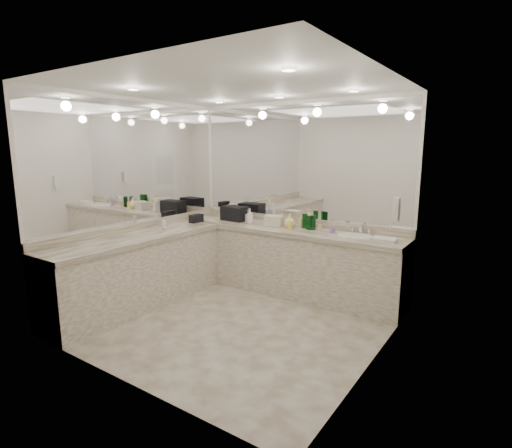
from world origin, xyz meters
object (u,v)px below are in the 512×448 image
Objects in this scene: cream_cosmetic_case at (274,221)px; soap_bottle_a at (250,216)px; wall_phone at (396,209)px; sink at (355,237)px; black_toiletry_bag at (235,213)px; hand_towel at (385,240)px; soap_bottle_b at (249,216)px; soap_bottle_c at (290,221)px.

cream_cosmetic_case is 1.12× the size of soap_bottle_a.
wall_phone is at bearing -12.35° from soap_bottle_a.
black_toiletry_bag is at bearing 178.16° from sink.
cream_cosmetic_case is (-1.17, 0.01, 0.08)m from sink.
soap_bottle_b is at bearing 177.53° from hand_towel.
wall_phone reaches higher than soap_bottle_c.
soap_bottle_b is (-2.20, 0.51, -0.36)m from wall_phone.
sink is 2.02× the size of soap_bottle_a.
soap_bottle_c is at bearing 176.07° from hand_towel.
sink is 1.17m from cream_cosmetic_case.
black_toiletry_bag is at bearing 167.35° from wall_phone.
wall_phone is 1.89m from cream_cosmetic_case.
soap_bottle_c reaches higher than cream_cosmetic_case.
soap_bottle_c is at bearing 0.40° from soap_bottle_b.
black_toiletry_bag reaches higher than soap_bottle_b.
sink is 0.39m from hand_towel.
cream_cosmetic_case is at bearing -4.34° from black_toiletry_bag.
soap_bottle_a reaches higher than hand_towel.
cream_cosmetic_case is 0.91× the size of hand_towel.
wall_phone reaches higher than soap_bottle_a.
hand_towel is (2.28, -0.14, -0.09)m from black_toiletry_bag.
soap_bottle_b is (0.30, -0.05, -0.01)m from black_toiletry_bag.
hand_towel is at bearing -3.42° from black_toiletry_bag.
soap_bottle_a is 0.63m from soap_bottle_c.
cream_cosmetic_case is at bearing 177.01° from hand_towel.
sink is at bearing -0.92° from soap_bottle_c.
soap_bottle_c reaches higher than soap_bottle_b.
hand_towel is at bearing -1.42° from soap_bottle_a.
black_toiletry_bag reaches higher than sink.
black_toiletry_bag is at bearing 177.27° from soap_bottle_c.
sink is 1.17× the size of black_toiletry_bag.
soap_bottle_a is (-0.38, -0.03, 0.04)m from cream_cosmetic_case.
wall_phone is 1.23× the size of soap_bottle_c.
black_toiletry_bag reaches higher than cream_cosmetic_case.
hand_towel is 1.31m from soap_bottle_c.
cream_cosmetic_case is 1.31× the size of soap_bottle_b.
soap_bottle_c is at bearing -2.73° from black_toiletry_bag.
sink is 0.93m from soap_bottle_c.
soap_bottle_c reaches higher than hand_towel.
black_toiletry_bag is (-2.50, 0.56, -0.34)m from wall_phone.
soap_bottle_a is at bearing -179.01° from sink.
cream_cosmetic_case is 0.25m from soap_bottle_c.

